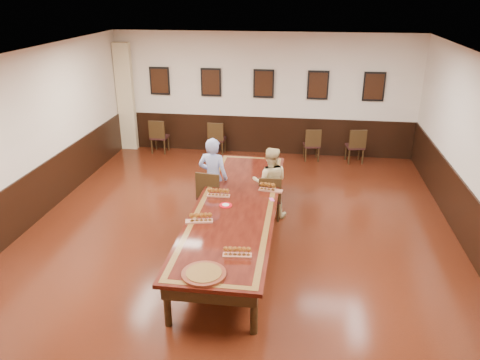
# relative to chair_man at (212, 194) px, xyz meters

# --- Properties ---
(floor) EXTENTS (8.00, 10.00, 0.02)m
(floor) POSITION_rel_chair_man_xyz_m (0.62, -0.92, -0.51)
(floor) COLOR black
(floor) RESTS_ON ground
(ceiling) EXTENTS (8.00, 10.00, 0.02)m
(ceiling) POSITION_rel_chair_man_xyz_m (0.62, -0.92, 2.71)
(ceiling) COLOR white
(ceiling) RESTS_ON floor
(wall_back) EXTENTS (8.00, 0.02, 3.20)m
(wall_back) POSITION_rel_chair_man_xyz_m (0.62, 4.09, 1.10)
(wall_back) COLOR beige
(wall_back) RESTS_ON floor
(wall_left) EXTENTS (0.02, 10.00, 3.20)m
(wall_left) POSITION_rel_chair_man_xyz_m (-3.39, -0.92, 1.10)
(wall_left) COLOR beige
(wall_left) RESTS_ON floor
(chair_man) EXTENTS (0.54, 0.58, 1.01)m
(chair_man) POSITION_rel_chair_man_xyz_m (0.00, 0.00, 0.00)
(chair_man) COLOR black
(chair_man) RESTS_ON floor
(chair_woman) EXTENTS (0.46, 0.50, 0.91)m
(chair_woman) POSITION_rel_chair_man_xyz_m (1.12, 0.13, -0.05)
(chair_woman) COLOR black
(chair_woman) RESTS_ON floor
(spare_chair_a) EXTENTS (0.45, 0.49, 0.94)m
(spare_chair_a) POSITION_rel_chair_man_xyz_m (-2.18, 3.69, -0.04)
(spare_chair_a) COLOR black
(spare_chair_a) RESTS_ON floor
(spare_chair_b) EXTENTS (0.45, 0.49, 0.92)m
(spare_chair_b) POSITION_rel_chair_man_xyz_m (-0.59, 3.76, -0.04)
(spare_chair_b) COLOR black
(spare_chair_b) RESTS_ON floor
(spare_chair_c) EXTENTS (0.47, 0.50, 0.87)m
(spare_chair_c) POSITION_rel_chair_man_xyz_m (1.94, 3.64, -0.07)
(spare_chair_c) COLOR black
(spare_chair_c) RESTS_ON floor
(spare_chair_d) EXTENTS (0.50, 0.54, 0.92)m
(spare_chair_d) POSITION_rel_chair_man_xyz_m (3.05, 3.61, -0.04)
(spare_chair_d) COLOR black
(spare_chair_d) RESTS_ON floor
(person_man) EXTENTS (0.64, 0.47, 1.60)m
(person_man) POSITION_rel_chair_man_xyz_m (0.02, 0.11, 0.30)
(person_man) COLOR #4B60BC
(person_man) RESTS_ON floor
(person_woman) EXTENTS (0.75, 0.61, 1.43)m
(person_woman) POSITION_rel_chair_man_xyz_m (1.12, 0.23, 0.21)
(person_woman) COLOR #DAC288
(person_woman) RESTS_ON floor
(pink_phone) EXTENTS (0.11, 0.15, 0.01)m
(pink_phone) POSITION_rel_chair_man_xyz_m (1.22, -0.65, 0.25)
(pink_phone) COLOR #E34BA7
(pink_phone) RESTS_ON conference_table
(curtain) EXTENTS (0.45, 0.18, 2.90)m
(curtain) POSITION_rel_chair_man_xyz_m (-3.13, 3.90, 0.95)
(curtain) COLOR #C9B78A
(curtain) RESTS_ON floor
(wainscoting) EXTENTS (8.00, 10.00, 1.00)m
(wainscoting) POSITION_rel_chair_man_xyz_m (0.62, -0.92, -0.00)
(wainscoting) COLOR black
(wainscoting) RESTS_ON floor
(conference_table) EXTENTS (1.40, 5.00, 0.76)m
(conference_table) POSITION_rel_chair_man_xyz_m (0.62, -0.92, 0.11)
(conference_table) COLOR black
(conference_table) RESTS_ON floor
(posters) EXTENTS (6.14, 0.04, 0.74)m
(posters) POSITION_rel_chair_man_xyz_m (0.62, 4.02, 1.40)
(posters) COLOR black
(posters) RESTS_ON wall_back
(flight_a) EXTENTS (0.42, 0.14, 0.15)m
(flight_a) POSITION_rel_chair_man_xyz_m (0.26, -0.64, 0.32)
(flight_a) COLOR #95553E
(flight_a) RESTS_ON conference_table
(flight_b) EXTENTS (0.45, 0.20, 0.16)m
(flight_b) POSITION_rel_chair_man_xyz_m (1.15, -0.27, 0.32)
(flight_b) COLOR #95553E
(flight_b) RESTS_ON conference_table
(flight_c) EXTENTS (0.46, 0.22, 0.16)m
(flight_c) POSITION_rel_chair_man_xyz_m (0.14, -1.66, 0.32)
(flight_c) COLOR #95553E
(flight_c) RESTS_ON conference_table
(flight_d) EXTENTS (0.42, 0.16, 0.15)m
(flight_d) POSITION_rel_chair_man_xyz_m (0.88, -2.59, 0.32)
(flight_d) COLOR #95553E
(flight_d) RESTS_ON conference_table
(red_plate_grp) EXTENTS (0.22, 0.22, 0.03)m
(red_plate_grp) POSITION_rel_chair_man_xyz_m (0.45, -1.01, 0.26)
(red_plate_grp) COLOR red
(red_plate_grp) RESTS_ON conference_table
(carved_platter) EXTENTS (0.64, 0.64, 0.05)m
(carved_platter) POSITION_rel_chair_man_xyz_m (0.52, -3.11, 0.27)
(carved_platter) COLOR #501C10
(carved_platter) RESTS_ON conference_table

